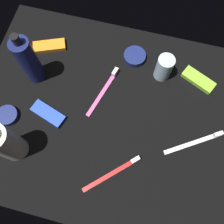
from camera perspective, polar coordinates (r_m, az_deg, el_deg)
ground_plane at (r=74.69cm, az=-0.00°, el=-0.90°), size 84.00×64.00×1.20cm
lotion_bottle at (r=75.35cm, az=-18.67°, el=11.15°), size 5.47×5.47×20.17cm
bodywash_bottle at (r=69.00cm, az=-23.34°, el=-6.60°), size 6.73×6.73×18.23cm
deodorant_stick at (r=77.15cm, az=11.87°, el=9.96°), size 4.96×4.96×8.91cm
toothbrush_white at (r=75.43cm, az=18.99°, el=-6.46°), size 15.78×10.75×2.10cm
toothbrush_red at (r=70.07cm, az=0.75°, el=-13.57°), size 13.81×13.33×2.10cm
toothbrush_pink at (r=76.67cm, az=-1.69°, el=5.37°), size 6.09×17.64×2.10cm
snack_bar_blue at (r=75.90cm, az=-14.48°, el=-0.37°), size 11.13×7.03×1.50cm
snack_bar_orange at (r=86.50cm, az=-14.24°, el=14.51°), size 11.14×7.64×1.50cm
snack_bar_lime at (r=82.35cm, az=19.27°, el=7.03°), size 11.12×8.01×1.50cm
cream_tin_left at (r=81.94cm, az=5.23°, el=12.62°), size 7.09×7.09×1.94cm
cream_tin_right at (r=79.47cm, az=-22.93°, el=-0.73°), size 6.19×6.19×1.73cm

